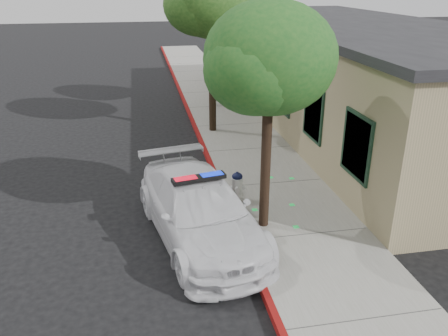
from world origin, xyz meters
TOP-DOWN VIEW (x-y plane):
  - ground at (0.00, 0.00)m, footprint 120.00×120.00m
  - sidewalk at (1.60, 3.00)m, footprint 3.20×60.00m
  - red_curb at (0.06, 3.00)m, footprint 0.14×60.00m
  - clapboard_building at (6.69, 9.00)m, footprint 7.30×20.89m
  - police_car at (-0.90, 0.57)m, footprint 3.10×5.57m
  - fire_hydrant at (0.35, 2.12)m, footprint 0.48×0.41m
  - street_tree_near at (0.72, 0.65)m, footprint 3.05×2.92m
  - street_tree_mid at (0.72, 8.46)m, footprint 3.64×3.38m
  - street_tree_far at (1.37, 12.24)m, footprint 3.01×3.12m

SIDE VIEW (x-z plane):
  - ground at x=0.00m, z-range 0.00..0.00m
  - sidewalk at x=1.60m, z-range 0.00..0.15m
  - red_curb at x=0.06m, z-range 0.00..0.16m
  - fire_hydrant at x=0.35m, z-range 0.15..0.98m
  - police_car at x=-0.90m, z-range -0.06..1.59m
  - clapboard_building at x=6.69m, z-range 0.01..4.25m
  - street_tree_near at x=0.72m, z-range 1.47..6.82m
  - street_tree_far at x=1.37m, z-range 1.57..7.21m
  - street_tree_mid at x=0.72m, z-range 1.79..8.25m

